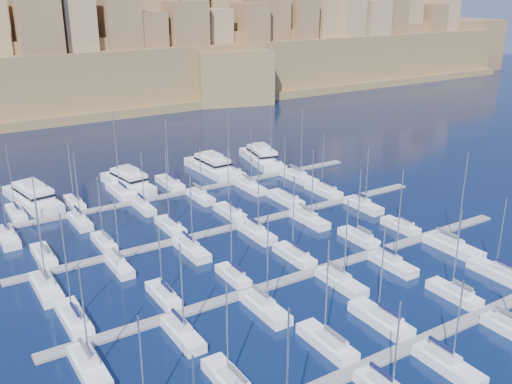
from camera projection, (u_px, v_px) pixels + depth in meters
ground at (271, 245)px, 98.54m from camera, size 600.00×600.00×0.00m
pontoon_near at (421, 341)px, 71.41m from camera, size 84.00×2.00×0.40m
pontoon_mid_near at (313, 272)px, 88.92m from camera, size 84.00×2.00×0.40m
pontoon_mid_far at (241, 225)px, 106.43m from camera, size 84.00×2.00×0.40m
pontoon_far at (190, 191)px, 123.94m from camera, size 84.00×2.00×0.40m
sailboat_1 at (231, 382)px, 63.32m from camera, size 2.73×9.10×12.98m
sailboat_2 at (327, 342)px, 70.27m from camera, size 2.76×9.21×14.67m
sailboat_3 at (381, 319)px, 75.15m from camera, size 2.93×9.77×13.93m
sailboat_4 at (455, 294)px, 81.50m from camera, size 2.53×8.43×13.71m
sailboat_5 at (499, 273)px, 87.39m from camera, size 2.89×9.63×13.09m
sailboat_9 at (448, 364)px, 66.20m from camera, size 2.69×8.98×12.25m
sailboat_12 at (74, 318)px, 75.37m from camera, size 2.86×9.52×15.87m
sailboat_13 at (164, 295)px, 81.12m from camera, size 2.42×8.08×11.74m
sailboat_14 at (233, 276)px, 86.56m from camera, size 2.26×7.54×12.88m
sailboat_15 at (295, 255)px, 93.13m from camera, size 2.69×8.98×14.50m
sailboat_16 at (359, 237)px, 99.82m from camera, size 2.54×8.46×13.45m
sailboat_17 at (401, 226)px, 104.66m from camera, size 2.41×8.02×11.61m
sailboat_18 at (89, 367)px, 65.81m from camera, size 2.78×9.27×14.52m
sailboat_19 at (182, 333)px, 72.14m from camera, size 2.56×8.55×13.82m
sailboat_20 at (265, 307)px, 77.95m from camera, size 2.80×9.35×14.91m
sailboat_21 at (341, 281)px, 84.85m from camera, size 2.75×9.17×14.23m
sailboat_22 at (392, 263)px, 90.41m from camera, size 2.62×8.74×13.53m
sailboat_23 at (453, 247)px, 96.17m from camera, size 3.23×10.76×17.71m
sailboat_24 at (44, 255)px, 93.10m from camera, size 2.60×8.67×14.52m
sailboat_25 at (104, 242)px, 97.88m from camera, size 2.41×8.03×12.67m
sailboat_26 at (171, 226)px, 104.49m from camera, size 2.66×8.86×15.40m
sailboat_27 at (230, 212)px, 110.93m from camera, size 2.72×9.07×13.70m
sailboat_28 at (286, 199)px, 117.98m from camera, size 2.94×9.81×14.24m
sailboat_29 at (324, 190)px, 122.98m from camera, size 2.94×9.81×13.86m
sailboat_30 at (46, 287)px, 83.18m from camera, size 2.97×9.91×15.02m
sailboat_31 at (119, 266)px, 89.73m from camera, size 2.36×7.85×12.57m
sailboat_32 at (191, 249)px, 95.31m from camera, size 2.79×9.30×14.22m
sailboat_33 at (257, 232)px, 101.79m from camera, size 2.78×9.27×15.52m
sailboat_34 at (309, 219)px, 107.69m from camera, size 2.80×9.34×14.79m
sailboat_35 at (363, 205)px, 114.62m from camera, size 2.74×9.12×13.07m
sailboat_36 at (16, 213)px, 110.64m from camera, size 2.68×8.94×14.64m
sailboat_37 at (75, 203)px, 116.00m from camera, size 2.46×8.21×13.25m
sailboat_38 at (121, 192)px, 122.08m from camera, size 3.23×10.78×18.18m
sailboat_39 at (170, 183)px, 127.45m from camera, size 3.00×10.01×15.44m
sailboat_40 at (231, 172)px, 135.31m from camera, size 3.01×10.02×15.84m
sailboat_41 at (272, 164)px, 140.87m from camera, size 2.81×9.36×15.91m
sailboat_42 at (7, 237)px, 100.06m from camera, size 2.90×9.68×13.67m
sailboat_43 at (80, 221)px, 106.95m from camera, size 2.58×8.61×14.44m
sailboat_44 at (144, 207)px, 113.73m from camera, size 2.33×7.76×12.26m
sailboat_45 at (200, 196)px, 119.53m from camera, size 2.64×8.79×11.58m
sailboat_46 at (250, 186)px, 125.30m from camera, size 2.84×9.48×13.93m
sailboat_47 at (299, 177)px, 131.23m from camera, size 3.25×10.83×17.24m
motor_yacht_a at (33, 196)px, 116.66m from camera, size 8.69×19.64×5.25m
motor_yacht_b at (128, 181)px, 125.89m from camera, size 7.32×17.33×5.25m
motor_yacht_c at (211, 166)px, 136.70m from camera, size 6.01×17.72×5.25m
motor_yacht_d at (261, 157)px, 143.93m from camera, size 8.65×18.44×5.25m
fortified_city at (45, 63)px, 217.05m from camera, size 460.00×108.95×59.52m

